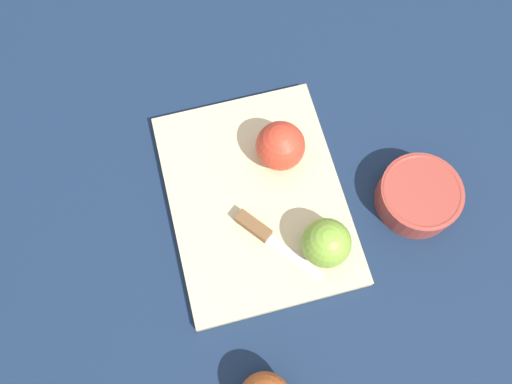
# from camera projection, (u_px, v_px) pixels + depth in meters

# --- Properties ---
(ground_plane) EXTENTS (4.00, 4.00, 0.00)m
(ground_plane) POSITION_uv_depth(u_px,v_px,m) (256.00, 200.00, 0.83)
(ground_plane) COLOR #14233D
(cutting_board) EXTENTS (0.38, 0.29, 0.02)m
(cutting_board) POSITION_uv_depth(u_px,v_px,m) (256.00, 198.00, 0.82)
(cutting_board) COLOR #D1B789
(cutting_board) RESTS_ON ground_plane
(apple_half_left) EXTENTS (0.08, 0.08, 0.08)m
(apple_half_left) POSITION_uv_depth(u_px,v_px,m) (281.00, 146.00, 0.80)
(apple_half_left) COLOR red
(apple_half_left) RESTS_ON cutting_board
(apple_half_right) EXTENTS (0.08, 0.08, 0.08)m
(apple_half_right) POSITION_uv_depth(u_px,v_px,m) (326.00, 243.00, 0.75)
(apple_half_right) COLOR olive
(apple_half_right) RESTS_ON cutting_board
(knife) EXTENTS (0.14, 0.11, 0.02)m
(knife) POSITION_uv_depth(u_px,v_px,m) (260.00, 231.00, 0.78)
(knife) COLOR silver
(knife) RESTS_ON cutting_board
(bowl) EXTENTS (0.13, 0.13, 0.05)m
(bowl) POSITION_uv_depth(u_px,v_px,m) (419.00, 195.00, 0.80)
(bowl) COLOR #99382D
(bowl) RESTS_ON ground_plane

